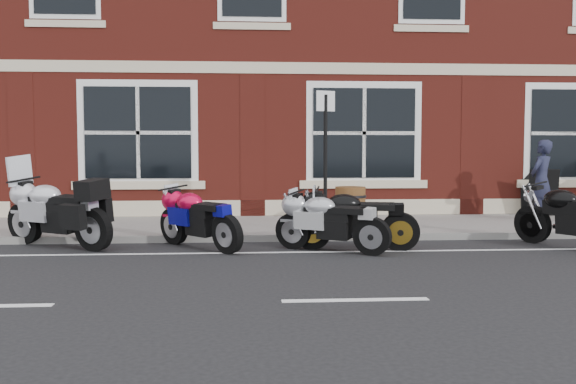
# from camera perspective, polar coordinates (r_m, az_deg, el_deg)

# --- Properties ---
(ground) EXTENTS (80.00, 80.00, 0.00)m
(ground) POSITION_cam_1_polar(r_m,az_deg,el_deg) (9.98, 3.01, -5.54)
(ground) COLOR black
(ground) RESTS_ON ground
(sidewalk) EXTENTS (30.00, 3.00, 0.12)m
(sidewalk) POSITION_cam_1_polar(r_m,az_deg,el_deg) (12.92, 1.39, -3.08)
(sidewalk) COLOR slate
(sidewalk) RESTS_ON ground
(kerb) EXTENTS (30.00, 0.16, 0.12)m
(kerb) POSITION_cam_1_polar(r_m,az_deg,el_deg) (11.36, 2.14, -4.06)
(kerb) COLOR slate
(kerb) RESTS_ON ground
(pub_building) EXTENTS (24.00, 12.00, 12.00)m
(pub_building) POSITION_cam_1_polar(r_m,az_deg,el_deg) (20.76, -0.59, 16.09)
(pub_building) COLOR maroon
(pub_building) RESTS_ON ground
(moto_touring_silver) EXTENTS (2.02, 1.37, 1.52)m
(moto_touring_silver) POSITION_cam_1_polar(r_m,az_deg,el_deg) (11.28, -19.90, -1.50)
(moto_touring_silver) COLOR black
(moto_touring_silver) RESTS_ON ground
(moto_sport_red) EXTENTS (1.44, 1.61, 0.91)m
(moto_sport_red) POSITION_cam_1_polar(r_m,az_deg,el_deg) (10.56, -7.90, -2.17)
(moto_sport_red) COLOR black
(moto_sport_red) RESTS_ON ground
(moto_sport_black) EXTENTS (2.02, 0.51, 0.91)m
(moto_sport_black) POSITION_cam_1_polar(r_m,az_deg,el_deg) (10.37, 5.83, -2.27)
(moto_sport_black) COLOR black
(moto_sport_black) RESTS_ON ground
(moto_sport_silver) EXTENTS (1.72, 1.13, 0.88)m
(moto_sport_silver) POSITION_cam_1_polar(r_m,az_deg,el_deg) (10.14, 3.75, -2.52)
(moto_sport_silver) COLOR black
(moto_sport_silver) RESTS_ON ground
(moto_naked_black) EXTENTS (1.21, 1.91, 0.96)m
(moto_naked_black) POSITION_cam_1_polar(r_m,az_deg,el_deg) (11.47, 23.91, -1.85)
(moto_naked_black) COLOR black
(moto_naked_black) RESTS_ON ground
(pedestrian_left) EXTENTS (0.73, 0.70, 1.69)m
(pedestrian_left) POSITION_cam_1_polar(r_m,az_deg,el_deg) (14.43, 21.60, 0.99)
(pedestrian_left) COLOR #1C1F34
(pedestrian_left) RESTS_ON sidewalk
(a_board_sign) EXTENTS (0.72, 0.56, 1.06)m
(a_board_sign) POSITION_cam_1_polar(r_m,az_deg,el_deg) (15.50, 21.42, 0.01)
(a_board_sign) COLOR black
(a_board_sign) RESTS_ON sidewalk
(barrel_planter) EXTENTS (0.65, 0.65, 0.72)m
(barrel_planter) POSITION_cam_1_polar(r_m,az_deg,el_deg) (13.21, 5.56, -1.11)
(barrel_planter) COLOR #463212
(barrel_planter) RESTS_ON sidewalk
(parking_sign) EXTENTS (0.34, 0.14, 2.53)m
(parking_sign) POSITION_cam_1_polar(r_m,az_deg,el_deg) (11.41, 3.34, 3.62)
(parking_sign) COLOR black
(parking_sign) RESTS_ON sidewalk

